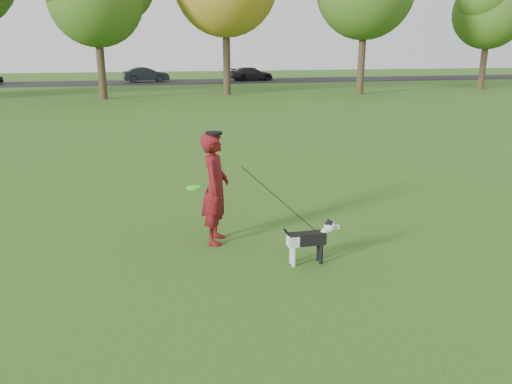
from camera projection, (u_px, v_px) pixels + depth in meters
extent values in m
plane|color=#285116|center=(266.00, 248.00, 8.22)|extent=(120.00, 120.00, 0.00)
cube|color=black|center=(159.00, 82.00, 45.59)|extent=(120.00, 7.00, 0.02)
imported|color=#500B17|center=(215.00, 189.00, 8.22)|extent=(0.62, 0.78, 1.87)
cube|color=black|center=(307.00, 239.00, 7.51)|extent=(0.57, 0.18, 0.19)
cube|color=silver|center=(293.00, 241.00, 7.47)|extent=(0.16, 0.18, 0.17)
cylinder|color=silver|center=(294.00, 257.00, 7.48)|extent=(0.06, 0.06, 0.31)
cylinder|color=silver|center=(291.00, 254.00, 7.59)|extent=(0.06, 0.06, 0.31)
cylinder|color=black|center=(321.00, 254.00, 7.57)|extent=(0.06, 0.06, 0.31)
cylinder|color=black|center=(318.00, 251.00, 7.69)|extent=(0.06, 0.06, 0.31)
cylinder|color=silver|center=(323.00, 234.00, 7.55)|extent=(0.19, 0.11, 0.20)
sphere|color=silver|center=(330.00, 227.00, 7.54)|extent=(0.18, 0.18, 0.18)
sphere|color=black|center=(329.00, 225.00, 7.53)|extent=(0.14, 0.14, 0.14)
cube|color=silver|center=(335.00, 227.00, 7.57)|extent=(0.11, 0.07, 0.06)
sphere|color=black|center=(339.00, 227.00, 7.58)|extent=(0.04, 0.04, 0.04)
cone|color=black|center=(330.00, 222.00, 7.47)|extent=(0.06, 0.06, 0.07)
cone|color=black|center=(328.00, 220.00, 7.56)|extent=(0.06, 0.06, 0.07)
cylinder|color=black|center=(289.00, 236.00, 7.43)|extent=(0.20, 0.04, 0.26)
cylinder|color=black|center=(319.00, 234.00, 7.54)|extent=(0.12, 0.12, 0.02)
imported|color=black|center=(146.00, 75.00, 45.17)|extent=(4.17, 1.90, 1.33)
imported|color=black|center=(251.00, 74.00, 47.31)|extent=(4.48, 2.44, 1.23)
cylinder|color=#2FFC1F|center=(194.00, 188.00, 8.05)|extent=(0.23, 0.23, 0.03)
cylinder|color=black|center=(214.00, 133.00, 7.96)|extent=(0.27, 0.27, 0.04)
cylinder|color=#38281C|center=(101.00, 64.00, 30.58)|extent=(0.48, 0.48, 4.20)
cylinder|color=#38281C|center=(227.00, 56.00, 33.14)|extent=(0.48, 0.48, 5.04)
cylinder|color=#38281C|center=(362.00, 58.00, 33.73)|extent=(0.48, 0.48, 4.83)
cylinder|color=#38281C|center=(483.00, 62.00, 38.11)|extent=(0.48, 0.48, 3.99)
sphere|color=#426B1E|center=(491.00, 5.00, 36.95)|extent=(5.32, 5.32, 5.32)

